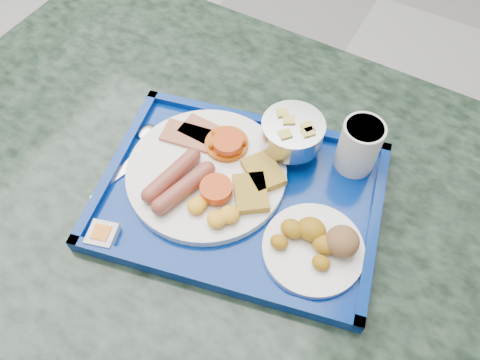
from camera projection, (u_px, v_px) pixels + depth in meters
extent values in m
plane|color=#9B9B9D|center=(106.00, 125.00, 1.87)|extent=(6.00, 6.00, 0.00)
cylinder|color=gray|center=(236.00, 330.00, 1.41)|extent=(0.58, 0.58, 0.03)
cylinder|color=gray|center=(235.00, 284.00, 1.10)|extent=(0.11, 0.11, 0.71)
cube|color=black|center=(233.00, 202.00, 0.79)|extent=(1.26, 0.85, 0.04)
cube|color=navy|center=(240.00, 196.00, 0.76)|extent=(0.50, 0.42, 0.01)
cube|color=navy|center=(265.00, 121.00, 0.83)|extent=(0.44, 0.11, 0.01)
cube|color=navy|center=(209.00, 280.00, 0.67)|extent=(0.44, 0.11, 0.01)
cube|color=navy|center=(374.00, 225.00, 0.71)|extent=(0.09, 0.32, 0.01)
cube|color=navy|center=(118.00, 161.00, 0.78)|extent=(0.09, 0.32, 0.01)
cylinder|color=white|center=(207.00, 172.00, 0.77)|extent=(0.26, 0.26, 0.01)
cube|color=#B86549|center=(206.00, 133.00, 0.80)|extent=(0.09, 0.05, 0.01)
cube|color=#B86549|center=(188.00, 136.00, 0.80)|extent=(0.10, 0.06, 0.01)
cylinder|color=#C05108|center=(227.00, 144.00, 0.79)|extent=(0.07, 0.07, 0.01)
sphere|color=#C05108|center=(219.00, 152.00, 0.77)|extent=(0.01, 0.01, 0.01)
sphere|color=#C05108|center=(215.00, 133.00, 0.79)|extent=(0.01, 0.01, 0.01)
sphere|color=#C05108|center=(227.00, 134.00, 0.79)|extent=(0.01, 0.01, 0.01)
sphere|color=#C05108|center=(228.00, 153.00, 0.77)|extent=(0.01, 0.01, 0.01)
sphere|color=#C05108|center=(212.00, 146.00, 0.77)|extent=(0.01, 0.01, 0.01)
sphere|color=#C05108|center=(231.00, 153.00, 0.77)|extent=(0.01, 0.01, 0.01)
sphere|color=#C05108|center=(238.00, 152.00, 0.77)|extent=(0.01, 0.01, 0.01)
sphere|color=#C05108|center=(234.00, 146.00, 0.77)|extent=(0.01, 0.01, 0.01)
sphere|color=#C05108|center=(221.00, 139.00, 0.78)|extent=(0.01, 0.01, 0.01)
sphere|color=#C05108|center=(243.00, 143.00, 0.78)|extent=(0.01, 0.01, 0.01)
sphere|color=#C05108|center=(216.00, 139.00, 0.78)|extent=(0.01, 0.01, 0.01)
cube|color=#B98E2E|center=(263.00, 172.00, 0.75)|extent=(0.08, 0.08, 0.01)
cube|color=#B98E2E|center=(251.00, 193.00, 0.73)|extent=(0.08, 0.08, 0.01)
cylinder|color=brown|center=(172.00, 175.00, 0.74)|extent=(0.04, 0.10, 0.03)
cylinder|color=brown|center=(184.00, 187.00, 0.73)|extent=(0.05, 0.10, 0.03)
ellipsoid|color=yellow|center=(199.00, 203.00, 0.72)|extent=(0.03, 0.03, 0.02)
ellipsoid|color=yellow|center=(214.00, 184.00, 0.73)|extent=(0.03, 0.03, 0.02)
ellipsoid|color=yellow|center=(210.00, 187.00, 0.73)|extent=(0.02, 0.02, 0.01)
ellipsoid|color=yellow|center=(229.00, 214.00, 0.70)|extent=(0.03, 0.03, 0.02)
ellipsoid|color=yellow|center=(215.00, 221.00, 0.70)|extent=(0.02, 0.02, 0.01)
ellipsoid|color=yellow|center=(196.00, 206.00, 0.71)|extent=(0.03, 0.03, 0.02)
ellipsoid|color=yellow|center=(211.00, 193.00, 0.72)|extent=(0.03, 0.03, 0.02)
ellipsoid|color=yellow|center=(217.00, 219.00, 0.70)|extent=(0.03, 0.03, 0.02)
cylinder|color=#B52A04|center=(228.00, 143.00, 0.77)|extent=(0.05, 0.05, 0.01)
cylinder|color=#B52A04|center=(216.00, 189.00, 0.72)|extent=(0.05, 0.05, 0.01)
cylinder|color=white|center=(313.00, 249.00, 0.69)|extent=(0.15, 0.15, 0.01)
ellipsoid|color=#B47C15|center=(321.00, 263.00, 0.66)|extent=(0.03, 0.02, 0.02)
ellipsoid|color=#B47C15|center=(324.00, 244.00, 0.68)|extent=(0.04, 0.03, 0.02)
ellipsoid|color=#B47C15|center=(312.00, 229.00, 0.69)|extent=(0.04, 0.04, 0.03)
ellipsoid|color=#B47C15|center=(292.00, 229.00, 0.69)|extent=(0.04, 0.03, 0.02)
ellipsoid|color=#B47C15|center=(279.00, 242.00, 0.68)|extent=(0.03, 0.02, 0.02)
ellipsoid|color=#8D5E38|center=(342.00, 241.00, 0.67)|extent=(0.05, 0.05, 0.04)
cylinder|color=#ADADAF|center=(290.00, 149.00, 0.80)|extent=(0.06, 0.06, 0.01)
cylinder|color=#ADADAF|center=(291.00, 144.00, 0.79)|extent=(0.02, 0.02, 0.02)
cylinder|color=#ADADAF|center=(293.00, 132.00, 0.76)|extent=(0.10, 0.10, 0.04)
cube|color=#EDD65A|center=(307.00, 129.00, 0.74)|extent=(0.03, 0.02, 0.02)
cube|color=#EDD65A|center=(282.00, 115.00, 0.76)|extent=(0.03, 0.03, 0.02)
cube|color=#EDD65A|center=(285.00, 136.00, 0.74)|extent=(0.03, 0.03, 0.02)
cube|color=#EDD65A|center=(289.00, 122.00, 0.75)|extent=(0.03, 0.02, 0.02)
cube|color=#EDD65A|center=(308.00, 134.00, 0.74)|extent=(0.03, 0.03, 0.02)
cylinder|color=silver|center=(359.00, 146.00, 0.75)|extent=(0.07, 0.07, 0.09)
cylinder|color=#E5510C|center=(365.00, 129.00, 0.71)|extent=(0.06, 0.06, 0.01)
cube|color=#ADADAF|center=(131.00, 167.00, 0.78)|extent=(0.04, 0.12, 0.00)
ellipsoid|color=#ADADAF|center=(146.00, 132.00, 0.82)|extent=(0.04, 0.04, 0.01)
cube|color=#ADADAF|center=(127.00, 165.00, 0.78)|extent=(0.02, 0.16, 0.00)
cube|color=silver|center=(102.00, 235.00, 0.70)|extent=(0.05, 0.05, 0.01)
cube|color=orange|center=(101.00, 232.00, 0.70)|extent=(0.03, 0.03, 0.00)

